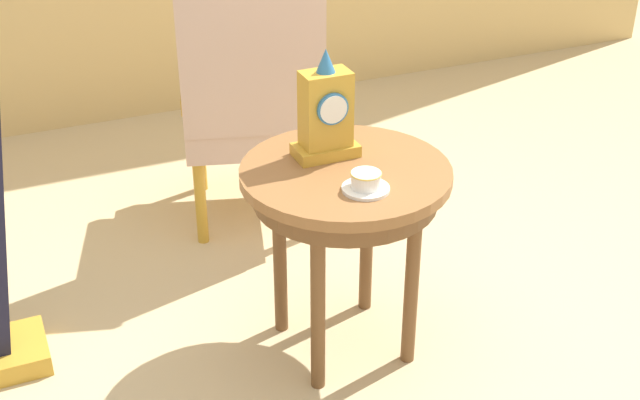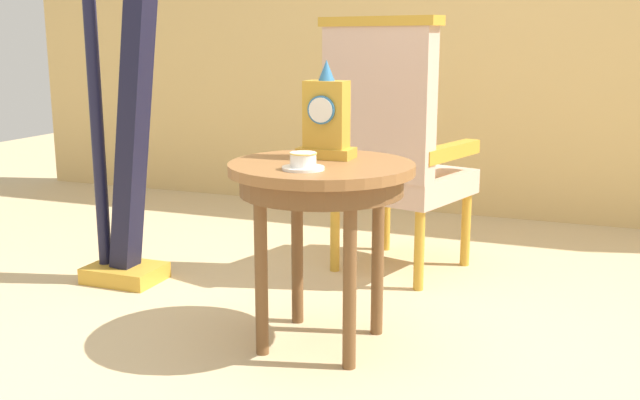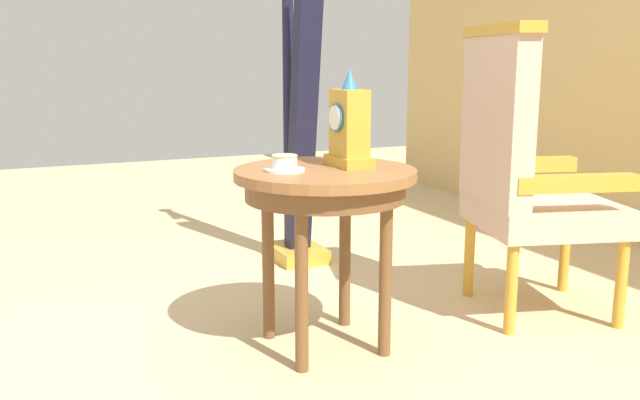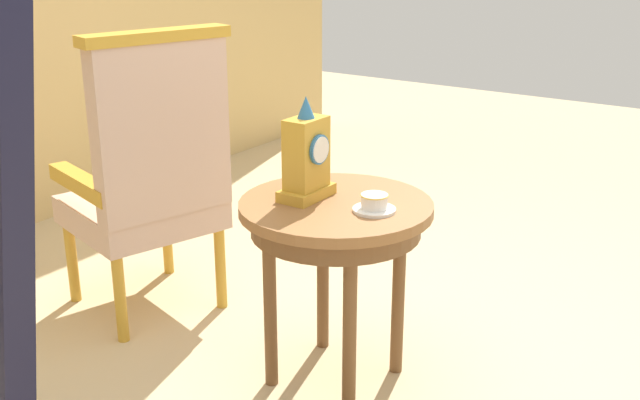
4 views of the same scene
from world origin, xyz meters
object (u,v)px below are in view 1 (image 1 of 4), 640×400
object	(u,v)px
side_table	(345,193)
armchair	(252,87)
mantel_clock	(326,114)
teacup_left	(366,182)

from	to	relation	value
side_table	armchair	world-z (taller)	armchair
side_table	mantel_clock	size ratio (longest dim) A/B	1.92
side_table	mantel_clock	distance (m)	0.24
armchair	mantel_clock	bearing A→B (deg)	-91.98
armchair	side_table	bearing A→B (deg)	-90.39
teacup_left	side_table	bearing A→B (deg)	87.58
mantel_clock	armchair	bearing A→B (deg)	88.02
side_table	mantel_clock	world-z (taller)	mantel_clock
side_table	mantel_clock	xyz separation A→B (m)	(-0.02, 0.10, 0.22)
teacup_left	armchair	world-z (taller)	armchair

